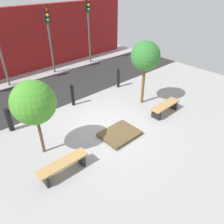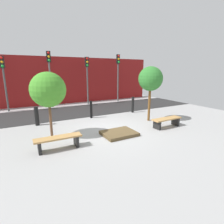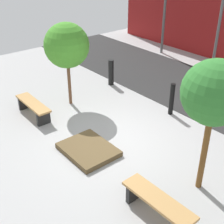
# 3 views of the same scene
# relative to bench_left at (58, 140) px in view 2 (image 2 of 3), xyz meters

# --- Properties ---
(ground_plane) EXTENTS (18.00, 18.00, 0.00)m
(ground_plane) POSITION_rel_bench_left_xyz_m (2.63, 1.00, -0.33)
(ground_plane) COLOR #9D9D9D
(road_strip) EXTENTS (18.00, 3.79, 0.01)m
(road_strip) POSITION_rel_bench_left_xyz_m (2.63, 5.56, -0.33)
(road_strip) COLOR #272727
(road_strip) RESTS_ON ground
(building_facade) EXTENTS (16.20, 0.50, 3.85)m
(building_facade) POSITION_rel_bench_left_xyz_m (2.63, 9.12, 1.59)
(building_facade) COLOR maroon
(building_facade) RESTS_ON ground
(bench_left) EXTENTS (1.65, 0.44, 0.47)m
(bench_left) POSITION_rel_bench_left_xyz_m (0.00, 0.00, 0.00)
(bench_left) COLOR black
(bench_left) RESTS_ON ground
(bench_right) EXTENTS (1.63, 0.47, 0.46)m
(bench_right) POSITION_rel_bench_left_xyz_m (5.26, 0.00, -0.01)
(bench_right) COLOR black
(bench_right) RESTS_ON ground
(planter_bed) EXTENTS (1.43, 1.15, 0.14)m
(planter_bed) POSITION_rel_bench_left_xyz_m (2.63, 0.20, -0.26)
(planter_bed) COLOR brown
(planter_bed) RESTS_ON ground
(tree_behind_left_bench) EXTENTS (1.41, 1.41, 2.72)m
(tree_behind_left_bench) POSITION_rel_bench_left_xyz_m (-0.00, 1.36, 1.67)
(tree_behind_left_bench) COLOR brown
(tree_behind_left_bench) RESTS_ON ground
(tree_behind_right_bench) EXTENTS (1.31, 1.31, 2.98)m
(tree_behind_right_bench) POSITION_rel_bench_left_xyz_m (5.26, 1.36, 1.98)
(tree_behind_right_bench) COLOR brown
(tree_behind_right_bench) RESTS_ON ground
(bollard_far_left) EXTENTS (0.21, 0.21, 0.98)m
(bollard_far_left) POSITION_rel_bench_left_xyz_m (-0.35, 3.41, 0.15)
(bollard_far_left) COLOR black
(bollard_far_left) RESTS_ON ground
(bollard_left) EXTENTS (0.15, 0.15, 1.04)m
(bollard_left) POSITION_rel_bench_left_xyz_m (2.63, 3.41, 0.19)
(bollard_left) COLOR black
(bollard_left) RESTS_ON ground
(bollard_center) EXTENTS (0.16, 0.16, 1.06)m
(bollard_center) POSITION_rel_bench_left_xyz_m (5.62, 3.41, 0.20)
(bollard_center) COLOR black
(bollard_center) RESTS_ON ground
(traffic_light_west) EXTENTS (0.28, 0.27, 3.68)m
(traffic_light_west) POSITION_rel_bench_left_xyz_m (-1.74, 7.74, 2.21)
(traffic_light_west) COLOR #515151
(traffic_light_west) RESTS_ON ground
(traffic_light_mid_west) EXTENTS (0.28, 0.27, 4.12)m
(traffic_light_mid_west) POSITION_rel_bench_left_xyz_m (1.17, 7.74, 2.49)
(traffic_light_mid_west) COLOR #5E5E5E
(traffic_light_mid_west) RESTS_ON ground
(traffic_light_mid_east) EXTENTS (0.28, 0.27, 3.82)m
(traffic_light_mid_east) POSITION_rel_bench_left_xyz_m (4.09, 7.74, 2.30)
(traffic_light_mid_east) COLOR #525252
(traffic_light_mid_east) RESTS_ON ground
(traffic_light_east) EXTENTS (0.28, 0.27, 4.13)m
(traffic_light_east) POSITION_rel_bench_left_xyz_m (7.01, 7.74, 2.49)
(traffic_light_east) COLOR #4F4F4F
(traffic_light_east) RESTS_ON ground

